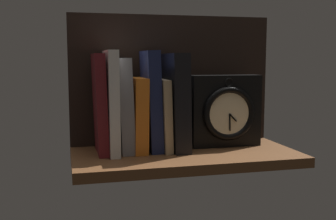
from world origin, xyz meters
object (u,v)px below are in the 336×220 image
(book_maroon_dawkins, at_px, (100,104))
(book_gray_chess, at_px, (124,105))
(book_tan_shortstories, at_px, (162,115))
(book_orange_pandolfini, at_px, (138,115))
(book_navy_bierce, at_px, (151,101))
(book_white_catcher, at_px, (111,102))
(book_black_skeptic, at_px, (175,102))
(framed_clock, at_px, (225,111))

(book_maroon_dawkins, bearing_deg, book_gray_chess, 0.00)
(book_maroon_dawkins, xyz_separation_m, book_tan_shortstories, (0.16, 0.00, -0.03))
(book_orange_pandolfini, distance_m, book_navy_bierce, 0.05)
(book_gray_chess, bearing_deg, book_white_catcher, 180.00)
(book_maroon_dawkins, distance_m, book_tan_shortstories, 0.16)
(book_white_catcher, bearing_deg, book_navy_bierce, 0.00)
(book_maroon_dawkins, relative_size, book_tan_shortstories, 1.35)
(book_maroon_dawkins, height_order, book_black_skeptic, book_black_skeptic)
(book_navy_bierce, distance_m, book_tan_shortstories, 0.05)
(book_maroon_dawkins, xyz_separation_m, book_black_skeptic, (0.20, 0.00, 0.00))
(book_navy_bierce, bearing_deg, book_black_skeptic, 0.00)
(book_white_catcher, distance_m, framed_clock, 0.31)
(book_maroon_dawkins, bearing_deg, book_orange_pandolfini, 0.00)
(book_navy_bierce, bearing_deg, book_tan_shortstories, 0.00)
(book_orange_pandolfini, height_order, book_black_skeptic, book_black_skeptic)
(book_maroon_dawkins, bearing_deg, book_white_catcher, 0.00)
(book_white_catcher, distance_m, book_tan_shortstories, 0.14)
(book_maroon_dawkins, relative_size, book_white_catcher, 0.97)
(framed_clock, bearing_deg, book_orange_pandolfini, 179.96)
(book_white_catcher, relative_size, framed_clock, 1.33)
(book_white_catcher, distance_m, book_orange_pandolfini, 0.08)
(book_navy_bierce, height_order, framed_clock, book_navy_bierce)
(book_tan_shortstories, bearing_deg, book_orange_pandolfini, 180.00)
(book_navy_bierce, xyz_separation_m, framed_clock, (0.21, -0.00, -0.03))
(book_maroon_dawkins, height_order, book_orange_pandolfini, book_maroon_dawkins)
(book_tan_shortstories, xyz_separation_m, book_black_skeptic, (0.03, 0.00, 0.03))
(book_gray_chess, height_order, framed_clock, book_gray_chess)
(book_gray_chess, relative_size, book_tan_shortstories, 1.29)
(book_tan_shortstories, distance_m, book_black_skeptic, 0.05)
(book_maroon_dawkins, height_order, book_gray_chess, book_maroon_dawkins)
(book_white_catcher, height_order, book_black_skeptic, book_white_catcher)
(book_maroon_dawkins, xyz_separation_m, book_orange_pandolfini, (0.10, 0.00, -0.03))
(framed_clock, bearing_deg, book_tan_shortstories, 179.94)
(book_navy_bierce, bearing_deg, book_maroon_dawkins, 180.00)
(book_orange_pandolfini, bearing_deg, book_black_skeptic, 0.00)
(book_maroon_dawkins, bearing_deg, book_navy_bierce, 0.00)
(book_gray_chess, xyz_separation_m, book_tan_shortstories, (0.10, 0.00, -0.03))
(book_navy_bierce, distance_m, book_black_skeptic, 0.06)
(book_maroon_dawkins, relative_size, book_gray_chess, 1.05)
(book_black_skeptic, bearing_deg, book_tan_shortstories, -180.00)
(book_maroon_dawkins, relative_size, book_navy_bierce, 0.97)
(book_maroon_dawkins, height_order, book_navy_bierce, book_navy_bierce)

